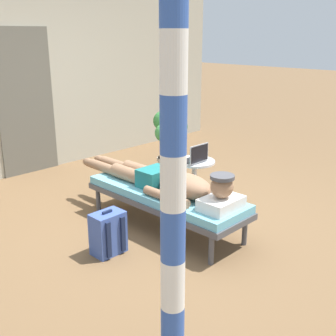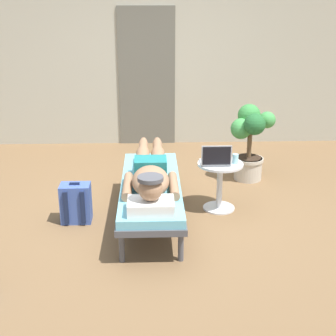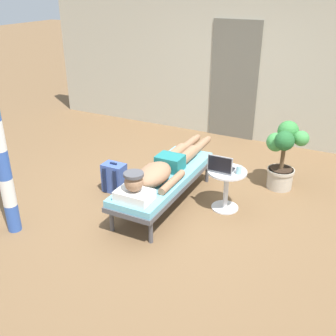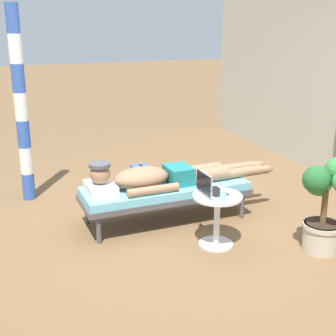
# 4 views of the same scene
# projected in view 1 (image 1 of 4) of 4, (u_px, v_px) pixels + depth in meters

# --- Properties ---
(ground_plane) EXTENTS (40.00, 40.00, 0.00)m
(ground_plane) POSITION_uv_depth(u_px,v_px,m) (163.00, 220.00, 4.64)
(ground_plane) COLOR brown
(house_wall_back) EXTENTS (7.60, 0.20, 2.70)m
(house_wall_back) POSITION_uv_depth(u_px,v_px,m) (22.00, 78.00, 5.95)
(house_wall_back) COLOR #B2AD99
(house_wall_back) RESTS_ON ground
(house_door_panel) EXTENTS (0.84, 0.03, 2.04)m
(house_door_panel) POSITION_uv_depth(u_px,v_px,m) (26.00, 103.00, 5.94)
(house_door_panel) COLOR #625F54
(house_door_panel) RESTS_ON ground
(lounge_chair) EXTENTS (0.61, 1.84, 0.42)m
(lounge_chair) POSITION_uv_depth(u_px,v_px,m) (165.00, 196.00, 4.37)
(lounge_chair) COLOR #4C4C51
(lounge_chair) RESTS_ON ground
(person_reclining) EXTENTS (0.53, 2.17, 0.33)m
(person_reclining) POSITION_uv_depth(u_px,v_px,m) (169.00, 182.00, 4.29)
(person_reclining) COLOR white
(person_reclining) RESTS_ON lounge_chair
(side_table) EXTENTS (0.48, 0.48, 0.52)m
(side_table) POSITION_uv_depth(u_px,v_px,m) (194.00, 174.00, 5.03)
(side_table) COLOR silver
(side_table) RESTS_ON ground
(laptop) EXTENTS (0.31, 0.24, 0.23)m
(laptop) POSITION_uv_depth(u_px,v_px,m) (195.00, 158.00, 4.88)
(laptop) COLOR #A5A8AD
(laptop) RESTS_ON side_table
(drink_glass) EXTENTS (0.06, 0.06, 0.10)m
(drink_glass) POSITION_uv_depth(u_px,v_px,m) (204.00, 154.00, 5.05)
(drink_glass) COLOR #99D8E5
(drink_glass) RESTS_ON side_table
(backpack) EXTENTS (0.30, 0.26, 0.42)m
(backpack) POSITION_uv_depth(u_px,v_px,m) (108.00, 233.00, 3.90)
(backpack) COLOR #3F59A5
(backpack) RESTS_ON ground
(potted_plant) EXTENTS (0.54, 0.54, 0.93)m
(potted_plant) POSITION_uv_depth(u_px,v_px,m) (170.00, 141.00, 5.89)
(potted_plant) COLOR #BFB29E
(potted_plant) RESTS_ON ground
(porch_post) EXTENTS (0.15, 0.15, 2.31)m
(porch_post) POSITION_uv_depth(u_px,v_px,m) (173.00, 182.00, 2.39)
(porch_post) COLOR #3359B2
(porch_post) RESTS_ON ground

